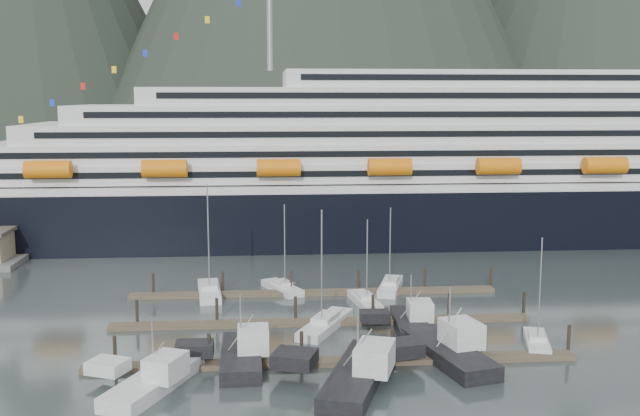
# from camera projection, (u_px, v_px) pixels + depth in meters

# --- Properties ---
(ground) EXTENTS (1600.00, 1600.00, 0.00)m
(ground) POSITION_uv_depth(u_px,v_px,m) (369.00, 331.00, 82.93)
(ground) COLOR #404C4C
(ground) RESTS_ON ground
(cruise_ship) EXTENTS (210.00, 30.40, 50.30)m
(cruise_ship) POSITION_uv_depth(u_px,v_px,m) (489.00, 172.00, 137.66)
(cruise_ship) COLOR black
(cruise_ship) RESTS_ON ground
(dock_near) EXTENTS (48.18, 2.28, 3.20)m
(dock_near) POSITION_uv_depth(u_px,v_px,m) (334.00, 361.00, 72.70)
(dock_near) COLOR #443B2C
(dock_near) RESTS_ON ground
(dock_mid) EXTENTS (48.18, 2.28, 3.20)m
(dock_mid) POSITION_uv_depth(u_px,v_px,m) (323.00, 321.00, 85.52)
(dock_mid) COLOR #443B2C
(dock_mid) RESTS_ON ground
(dock_far) EXTENTS (48.18, 2.28, 3.20)m
(dock_far) POSITION_uv_depth(u_px,v_px,m) (315.00, 292.00, 98.34)
(dock_far) COLOR #443B2C
(dock_far) RESTS_ON ground
(sailboat_c) EXTENTS (3.58, 8.70, 11.27)m
(sailboat_c) POSITION_uv_depth(u_px,v_px,m) (365.00, 301.00, 93.59)
(sailboat_c) COLOR silver
(sailboat_c) RESTS_ON ground
(sailboat_d) EXTENTS (7.34, 11.26, 14.12)m
(sailboat_d) POSITION_uv_depth(u_px,v_px,m) (325.00, 325.00, 83.81)
(sailboat_d) COLOR silver
(sailboat_d) RESTS_ON ground
(sailboat_e) EXTENTS (3.82, 10.64, 15.21)m
(sailboat_e) POSITION_uv_depth(u_px,v_px,m) (209.00, 292.00, 98.03)
(sailboat_e) COLOR silver
(sailboat_e) RESTS_ON ground
(sailboat_f) EXTENTS (5.67, 8.43, 12.22)m
(sailboat_f) POSITION_uv_depth(u_px,v_px,m) (282.00, 288.00, 99.90)
(sailboat_f) COLOR silver
(sailboat_f) RESTS_ON ground
(sailboat_g) EXTENTS (5.09, 10.08, 11.71)m
(sailboat_g) POSITION_uv_depth(u_px,v_px,m) (390.00, 287.00, 100.72)
(sailboat_g) COLOR silver
(sailboat_g) RESTS_ON ground
(sailboat_h) EXTENTS (4.23, 8.05, 12.03)m
(sailboat_h) POSITION_uv_depth(u_px,v_px,m) (537.00, 342.00, 77.89)
(sailboat_h) COLOR silver
(sailboat_h) RESTS_ON ground
(trawler_a) EXTENTS (10.54, 12.90, 6.90)m
(trawler_a) POSITION_uv_depth(u_px,v_px,m) (152.00, 379.00, 66.40)
(trawler_a) COLOR silver
(trawler_a) RESTS_ON ground
(trawler_b) EXTENTS (9.01, 11.82, 7.67)m
(trawler_b) POSITION_uv_depth(u_px,v_px,m) (240.00, 355.00, 72.51)
(trawler_b) COLOR black
(trawler_b) RESTS_ON ground
(trawler_c) EXTENTS (12.37, 16.07, 8.01)m
(trawler_c) POSITION_uv_depth(u_px,v_px,m) (355.00, 372.00, 67.79)
(trawler_c) COLOR black
(trawler_c) RESTS_ON ground
(trawler_d) EXTENTS (10.90, 14.21, 8.17)m
(trawler_d) POSITION_uv_depth(u_px,v_px,m) (447.00, 351.00, 73.49)
(trawler_d) COLOR black
(trawler_d) RESTS_ON ground
(trawler_e) EXTENTS (8.16, 10.71, 6.82)m
(trawler_e) POSITION_uv_depth(u_px,v_px,m) (409.00, 322.00, 83.41)
(trawler_e) COLOR black
(trawler_e) RESTS_ON ground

